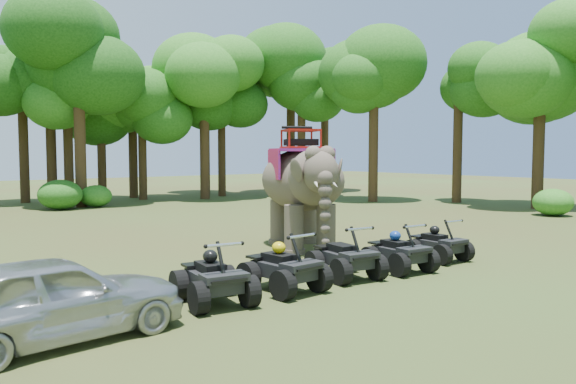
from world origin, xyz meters
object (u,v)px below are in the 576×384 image
atv_3 (399,247)px  atv_4 (438,239)px  atv_1 (284,261)px  atv_2 (345,251)px  parked_car (53,298)px  elephant (301,187)px  atv_0 (213,271)px

atv_3 → atv_4: (1.94, 0.26, -0.03)m
atv_1 → atv_2: 1.94m
atv_1 → atv_2: (1.94, 0.11, -0.01)m
atv_2 → atv_4: atv_2 is taller
parked_car → atv_2: size_ratio=2.38×
atv_2 → atv_4: bearing=8.4°
atv_2 → atv_3: (1.63, -0.25, -0.02)m
elephant → atv_4: elephant is taller
atv_2 → atv_4: (3.57, 0.01, -0.06)m
elephant → atv_1: (-3.82, -4.06, -1.25)m
elephant → atv_2: (-1.88, -3.94, -1.26)m
atv_1 → atv_0: bearing=174.2°
atv_3 → elephant: bearing=92.5°
elephant → parked_car: 9.81m
parked_car → atv_1: 4.87m
atv_0 → atv_3: atv_0 is taller
atv_3 → atv_4: bearing=13.5°
parked_car → atv_0: (3.14, 0.42, -0.05)m
elephant → atv_4: 4.48m
parked_car → atv_4: (10.36, 0.49, -0.12)m
atv_1 → atv_3: atv_1 is taller
atv_0 → elephant: bearing=44.4°
parked_car → atv_1: parked_car is taller
parked_car → atv_4: 10.38m
elephant → atv_2: 4.55m
atv_1 → atv_2: size_ratio=1.02×
elephant → atv_2: elephant is taller
elephant → atv_3: bearing=-69.7°
elephant → atv_4: (1.69, -3.94, -1.32)m
atv_3 → atv_0: bearing=-176.3°
atv_2 → atv_3: atv_2 is taller
elephant → atv_0: size_ratio=2.59×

